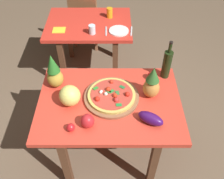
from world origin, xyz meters
The scene contains 20 objects.
ground_plane centered at (0.00, 0.00, 0.00)m, with size 10.00×10.00×0.00m, color brown.
display_table centered at (0.00, 0.00, 0.63)m, with size 1.17×0.82×0.73m.
background_table centered at (-0.25, 1.22, 0.61)m, with size 0.99×0.72×0.73m.
dining_chair centered at (-0.34, 1.81, 0.48)m, with size 0.49×0.49×0.85m.
pizza_board centered at (0.02, 0.04, 0.74)m, with size 0.45×0.45×0.03m, color brown.
pizza centered at (0.02, 0.03, 0.77)m, with size 0.39×0.39×0.06m.
wine_bottle centered at (0.50, 0.31, 0.87)m, with size 0.08×0.08×0.37m.
pineapple_left centered at (0.34, 0.07, 0.86)m, with size 0.14×0.14×0.30m.
pineapple_right centered at (-0.46, 0.19, 0.87)m, with size 0.14×0.14×0.33m.
melon centered at (-0.31, -0.02, 0.81)m, with size 0.17×0.17×0.17m, color #E3DA69.
bell_pepper centered at (-0.16, -0.24, 0.78)m, with size 0.10×0.10×0.11m, color red.
eggplant centered at (0.31, -0.21, 0.77)m, with size 0.20×0.09×0.09m, color #3E1159.
tomato_beside_pepper centered at (-0.28, -0.28, 0.76)m, with size 0.06×0.06×0.06m, color red.
tomato_near_board centered at (0.37, 0.27, 0.76)m, with size 0.07×0.07×0.07m, color red.
drinking_glass_juice centered at (-0.01, 1.34, 0.79)m, with size 0.07×0.07×0.12m, color orange.
drinking_glass_water centered at (-0.20, 0.99, 0.78)m, with size 0.07×0.07×0.10m, color silver.
dinner_plate centered at (0.10, 1.03, 0.73)m, with size 0.22×0.22×0.02m, color white.
fork_utensil centered at (-0.04, 1.03, 0.73)m, with size 0.02×0.18×0.01m, color silver.
knife_utensil centered at (0.24, 1.03, 0.73)m, with size 0.02×0.18×0.01m, color silver.
napkin_folded centered at (-0.57, 1.06, 0.73)m, with size 0.14×0.12×0.01m, color yellow.
Camera 1 is at (0.02, -1.34, 2.25)m, focal length 39.73 mm.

